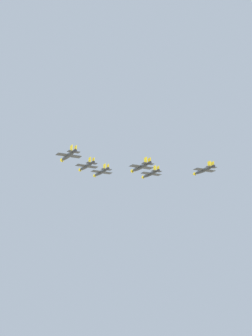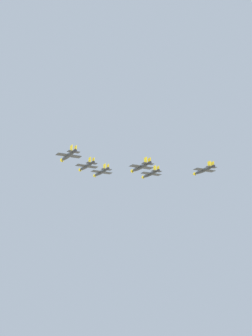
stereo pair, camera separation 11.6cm
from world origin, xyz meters
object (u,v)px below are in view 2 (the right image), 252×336
object	(u,v)px
jet_right_outer	(203,170)
jet_lead	(101,172)
jet_left_wingman	(86,166)
jet_left_outer	(68,156)
jet_right_wingman	(150,174)
jet_slot_rear	(140,167)

from	to	relation	value
jet_right_outer	jet_lead	bearing A→B (deg)	41.40
jet_lead	jet_left_wingman	size ratio (longest dim) A/B	1.05
jet_left_wingman	jet_left_outer	bearing A→B (deg)	139.25
jet_left_wingman	jet_right_wingman	xyz separation A→B (m)	(15.39, 27.77, 0.76)
jet_right_wingman	jet_slot_rear	size ratio (longest dim) A/B	0.95
jet_slot_rear	jet_left_wingman	bearing A→B (deg)	39.75
jet_lead	jet_left_outer	world-z (taller)	jet_lead
jet_left_wingman	jet_right_outer	size ratio (longest dim) A/B	0.97
jet_left_outer	jet_slot_rear	xyz separation A→B (m)	(15.39, 27.77, -0.17)
jet_left_outer	jet_right_outer	size ratio (longest dim) A/B	0.98
jet_slot_rear	jet_left_outer	bearing A→B (deg)	89.39
jet_lead	jet_slot_rear	size ratio (longest dim) A/B	1.00
jet_lead	jet_right_outer	distance (m)	49.19
jet_slot_rear	jet_right_outer	bearing A→B (deg)	-90.62
jet_left_wingman	jet_left_outer	xyz separation A→B (m)	(8.64, -22.94, -2.73)
jet_right_wingman	jet_left_outer	bearing A→B (deg)	111.36
jet_left_outer	jet_right_wingman	bearing A→B (deg)	-67.59
jet_slot_rear	jet_lead	bearing A→B (deg)	-0.62
jet_left_outer	jet_slot_rear	distance (m)	31.75
jet_lead	jet_slot_rear	xyz separation A→B (m)	(32.67, -18.10, -6.91)
jet_right_outer	jet_left_outer	bearing A→B (deg)	91.04
jet_lead	jet_left_wingman	xyz separation A→B (m)	(8.64, -22.94, -4.01)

